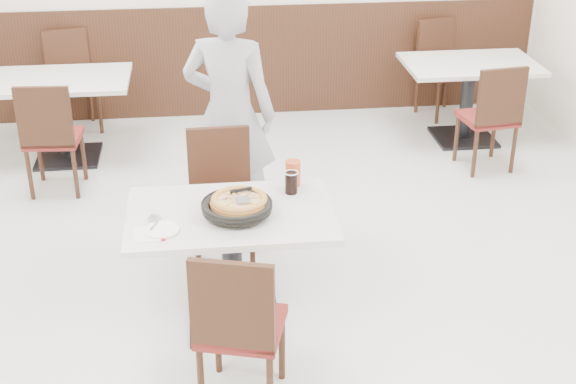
{
  "coord_description": "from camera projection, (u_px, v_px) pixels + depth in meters",
  "views": [
    {
      "loc": [
        -0.45,
        -4.28,
        2.9
      ],
      "look_at": [
        0.02,
        -0.3,
        0.93
      ],
      "focal_mm": 50.0,
      "sensor_mm": 36.0,
      "label": 1
    }
  ],
  "objects": [
    {
      "name": "floor",
      "position": [
        280.0,
        302.0,
        5.14
      ],
      "size": [
        7.0,
        7.0,
        0.0
      ],
      "primitive_type": "plane",
      "color": "beige",
      "rests_on": "ground"
    },
    {
      "name": "wainscot_back",
      "position": [
        242.0,
        61.0,
        8.0
      ],
      "size": [
        5.9,
        0.03,
        1.1
      ],
      "primitive_type": "cube",
      "color": "black",
      "rests_on": "floor"
    },
    {
      "name": "main_table",
      "position": [
        232.0,
        268.0,
        4.8
      ],
      "size": [
        1.28,
        0.93,
        0.75
      ],
      "primitive_type": null,
      "rotation": [
        0.0,
        0.0,
        -0.12
      ],
      "color": "#BCB7AF",
      "rests_on": "floor"
    },
    {
      "name": "chair_near",
      "position": [
        241.0,
        323.0,
        4.13
      ],
      "size": [
        0.52,
        0.52,
        0.95
      ],
      "primitive_type": null,
      "rotation": [
        0.0,
        0.0,
        -0.28
      ],
      "color": "black",
      "rests_on": "floor"
    },
    {
      "name": "chair_far",
      "position": [
        222.0,
        204.0,
        5.33
      ],
      "size": [
        0.43,
        0.43,
        0.95
      ],
      "primitive_type": null,
      "rotation": [
        0.0,
        0.0,
        3.17
      ],
      "color": "black",
      "rests_on": "floor"
    },
    {
      "name": "trivet",
      "position": [
        234.0,
        210.0,
        4.62
      ],
      "size": [
        0.13,
        0.13,
        0.04
      ],
      "primitive_type": "cylinder",
      "rotation": [
        0.0,
        0.0,
        -0.12
      ],
      "color": "black",
      "rests_on": "main_table"
    },
    {
      "name": "pizza_pan",
      "position": [
        237.0,
        209.0,
        4.58
      ],
      "size": [
        0.44,
        0.44,
        0.01
      ],
      "primitive_type": "cylinder",
      "rotation": [
        0.0,
        0.0,
        -0.12
      ],
      "color": "black",
      "rests_on": "trivet"
    },
    {
      "name": "pizza",
      "position": [
        239.0,
        202.0,
        4.62
      ],
      "size": [
        0.38,
        0.38,
        0.02
      ],
      "primitive_type": "cylinder",
      "rotation": [
        0.0,
        0.0,
        -0.12
      ],
      "color": "#D68D40",
      "rests_on": "pizza_pan"
    },
    {
      "name": "pizza_server",
      "position": [
        243.0,
        200.0,
        4.58
      ],
      "size": [
        0.08,
        0.09,
        0.0
      ],
      "primitive_type": "cube",
      "rotation": [
        0.0,
        0.0,
        0.06
      ],
      "color": "white",
      "rests_on": "pizza"
    },
    {
      "name": "napkin",
      "position": [
        150.0,
        234.0,
        4.4
      ],
      "size": [
        0.18,
        0.18,
        0.0
      ],
      "primitive_type": "cube",
      "rotation": [
        0.0,
        0.0,
        0.02
      ],
      "color": "white",
      "rests_on": "main_table"
    },
    {
      "name": "side_plate",
      "position": [
        162.0,
        230.0,
        4.43
      ],
      "size": [
        0.21,
        0.21,
        0.01
      ],
      "primitive_type": "cylinder",
      "rotation": [
        0.0,
        0.0,
        -0.12
      ],
      "color": "white",
      "rests_on": "napkin"
    },
    {
      "name": "fork",
      "position": [
        156.0,
        224.0,
        4.48
      ],
      "size": [
        0.07,
        0.16,
        0.0
      ],
      "primitive_type": "cube",
      "rotation": [
        0.0,
        0.0,
        -0.32
      ],
      "color": "white",
      "rests_on": "side_plate"
    },
    {
      "name": "cola_glass",
      "position": [
        291.0,
        183.0,
        4.84
      ],
      "size": [
        0.08,
        0.08,
        0.13
      ],
      "primitive_type": "cylinder",
      "rotation": [
        0.0,
        0.0,
        -0.12
      ],
      "color": "black",
      "rests_on": "main_table"
    },
    {
      "name": "red_cup",
      "position": [
        293.0,
        173.0,
        4.93
      ],
      "size": [
        0.1,
        0.1,
        0.16
      ],
      "primitive_type": "cylinder",
      "rotation": [
        0.0,
        0.0,
        -0.12
      ],
      "color": "#B33F1D",
      "rests_on": "main_table"
    },
    {
      "name": "diner_person",
      "position": [
        230.0,
        114.0,
        5.63
      ],
      "size": [
        0.77,
        0.62,
        1.82
      ],
      "primitive_type": "imported",
      "rotation": [
        0.0,
        0.0,
        2.82
      ],
      "color": "#9F9FA3",
      "rests_on": "floor"
    },
    {
      "name": "bg_table_left",
      "position": [
        64.0,
        119.0,
        7.04
      ],
      "size": [
        1.23,
        0.85,
        0.75
      ],
      "primitive_type": null,
      "rotation": [
        0.0,
        0.0,
        -0.04
      ],
      "color": "#BCB7AF",
      "rests_on": "floor"
    },
    {
      "name": "bg_chair_left_near",
      "position": [
        53.0,
        136.0,
        6.43
      ],
      "size": [
        0.45,
        0.45,
        0.95
      ],
      "primitive_type": null,
      "rotation": [
        0.0,
        0.0,
        -0.07
      ],
      "color": "black",
      "rests_on": "floor"
    },
    {
      "name": "bg_chair_left_far",
      "position": [
        74.0,
        83.0,
        7.62
      ],
      "size": [
        0.54,
        0.54,
        0.95
      ],
      "primitive_type": null,
      "rotation": [
        0.0,
        0.0,
        3.48
      ],
      "color": "black",
      "rests_on": "floor"
    },
    {
      "name": "bg_table_right",
      "position": [
        467.0,
        101.0,
        7.45
      ],
      "size": [
        1.29,
        0.95,
        0.75
      ],
      "primitive_type": null,
      "rotation": [
        0.0,
        0.0,
        -0.13
      ],
      "color": "#BCB7AF",
      "rests_on": "floor"
    },
    {
      "name": "bg_chair_right_near",
      "position": [
        488.0,
        116.0,
        6.83
      ],
      "size": [
        0.47,
        0.47,
        0.95
      ],
      "primitive_type": null,
      "rotation": [
        0.0,
        0.0,
        0.14
      ],
      "color": "black",
      "rests_on": "floor"
    },
    {
      "name": "bg_chair_right_far",
      "position": [
        444.0,
        70.0,
        7.99
      ],
      "size": [
        0.54,
        0.54,
        0.95
      ],
      "primitive_type": null,
      "rotation": [
        0.0,
        0.0,
        3.48
      ],
      "color": "black",
      "rests_on": "floor"
    }
  ]
}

